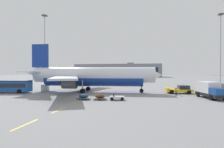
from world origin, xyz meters
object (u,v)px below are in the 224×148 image
object	(u,v)px
airliner_foreground	(91,76)
apron_light_mast_near	(45,42)
uld_cargo_container	(45,88)
ground_power_truck	(82,81)
fuel_service_truck	(210,90)
ground_crew_worker	(176,91)
baggage_train	(100,97)
pushback_tug	(180,89)
apron_shuttle_bus	(5,86)
apron_light_mast_far	(221,41)

from	to	relation	value
airliner_foreground	apron_light_mast_near	size ratio (longest dim) A/B	1.19
uld_cargo_container	ground_power_truck	bearing A→B (deg)	82.15
fuel_service_truck	uld_cargo_container	world-z (taller)	fuel_service_truck
ground_crew_worker	baggage_train	bearing A→B (deg)	-147.11
pushback_tug	apron_shuttle_bus	world-z (taller)	apron_shuttle_bus
ground_crew_worker	pushback_tug	bearing A→B (deg)	69.16
ground_crew_worker	apron_light_mast_near	world-z (taller)	apron_light_mast_near
pushback_tug	ground_power_truck	world-z (taller)	ground_power_truck
fuel_service_truck	apron_light_mast_near	distance (m)	65.51
ground_power_truck	baggage_train	xyz separation A→B (m)	(15.62, -32.38, -1.12)
ground_power_truck	uld_cargo_container	size ratio (longest dim) A/B	4.02
baggage_train	apron_light_mast_near	size ratio (longest dim) A/B	0.30
airliner_foreground	apron_light_mast_far	distance (m)	57.41
fuel_service_truck	apron_shuttle_bus	bearing A→B (deg)	179.94
apron_light_mast_far	apron_shuttle_bus	bearing A→B (deg)	-146.39
apron_light_mast_near	fuel_service_truck	bearing A→B (deg)	-30.52
apron_shuttle_bus	ground_crew_worker	world-z (taller)	apron_shuttle_bus
fuel_service_truck	apron_light_mast_near	size ratio (longest dim) A/B	0.25
apron_light_mast_near	ground_crew_worker	bearing A→B (deg)	-30.38
pushback_tug	ground_crew_worker	world-z (taller)	pushback_tug
apron_shuttle_bus	fuel_service_truck	world-z (taller)	fuel_service_truck
baggage_train	ground_crew_worker	size ratio (longest dim) A/B	5.00
fuel_service_truck	uld_cargo_container	xyz separation A→B (m)	(-38.59, 6.17, -0.85)
pushback_tug	ground_power_truck	size ratio (longest dim) A/B	0.85
baggage_train	ground_crew_worker	world-z (taller)	ground_crew_worker
ground_crew_worker	ground_power_truck	bearing A→B (deg)	142.73
airliner_foreground	uld_cargo_container	world-z (taller)	airliner_foreground
airliner_foreground	ground_crew_worker	size ratio (longest dim) A/B	19.95
pushback_tug	apron_light_mast_far	world-z (taller)	apron_light_mast_far
apron_light_mast_far	uld_cargo_container	bearing A→B (deg)	-147.54
ground_power_truck	ground_crew_worker	bearing A→B (deg)	-37.27
ground_crew_worker	uld_cargo_container	size ratio (longest dim) A/B	0.96
pushback_tug	apron_light_mast_near	size ratio (longest dim) A/B	0.21
ground_power_truck	fuel_service_truck	bearing A→B (deg)	-36.44
ground_crew_worker	apron_light_mast_far	world-z (taller)	apron_light_mast_far
fuel_service_truck	ground_power_truck	world-z (taller)	same
baggage_train	apron_light_mast_far	bearing A→B (deg)	51.92
pushback_tug	uld_cargo_container	xyz separation A→B (m)	(-34.36, -0.94, -0.10)
apron_shuttle_bus	fuel_service_truck	bearing A→B (deg)	-0.06
airliner_foreground	apron_light_mast_near	bearing A→B (deg)	137.48
pushback_tug	uld_cargo_container	bearing A→B (deg)	-178.44
airliner_foreground	uld_cargo_container	size ratio (longest dim) A/B	19.14
ground_power_truck	apron_light_mast_near	bearing A→B (deg)	162.92
apron_shuttle_bus	apron_light_mast_near	xyz separation A→B (m)	(-9.30, 32.19, 16.05)
fuel_service_truck	apron_light_mast_near	bearing A→B (deg)	149.48
fuel_service_truck	apron_light_mast_near	world-z (taller)	apron_light_mast_near
pushback_tug	baggage_train	xyz separation A→B (m)	(-15.94, -13.06, -0.38)
fuel_service_truck	baggage_train	xyz separation A→B (m)	(-20.17, -5.95, -1.12)
baggage_train	apron_light_mast_near	world-z (taller)	apron_light_mast_near
apron_shuttle_bus	fuel_service_truck	xyz separation A→B (m)	(45.39, -0.05, -0.10)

